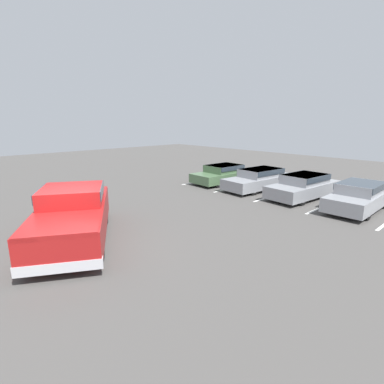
% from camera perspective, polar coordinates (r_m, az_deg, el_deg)
% --- Properties ---
extents(ground_plane, '(60.00, 60.00, 0.00)m').
position_cam_1_polar(ground_plane, '(10.43, -21.78, -9.82)').
color(ground_plane, '#4C4947').
extents(stall_stripe_a, '(0.12, 4.66, 0.01)m').
position_cam_1_polar(stall_stripe_a, '(20.36, 2.99, 2.32)').
color(stall_stripe_a, white).
rests_on(stall_stripe_a, ground_plane).
extents(stall_stripe_b, '(0.12, 4.66, 0.01)m').
position_cam_1_polar(stall_stripe_b, '(18.61, 9.03, 1.09)').
color(stall_stripe_b, white).
rests_on(stall_stripe_b, ground_plane).
extents(stall_stripe_c, '(0.12, 4.66, 0.01)m').
position_cam_1_polar(stall_stripe_c, '(17.11, 16.23, -0.38)').
color(stall_stripe_c, white).
rests_on(stall_stripe_c, ground_plane).
extents(stall_stripe_d, '(0.12, 4.66, 0.01)m').
position_cam_1_polar(stall_stripe_d, '(15.95, 24.63, -2.09)').
color(stall_stripe_d, white).
rests_on(stall_stripe_d, ground_plane).
extents(pickup_truck, '(5.82, 4.53, 1.80)m').
position_cam_1_polar(pickup_truck, '(10.64, -21.79, -4.14)').
color(pickup_truck, '#A51919').
rests_on(pickup_truck, ground_plane).
extents(parked_sedan_a, '(1.99, 4.28, 1.16)m').
position_cam_1_polar(parked_sedan_a, '(19.41, 5.95, 3.57)').
color(parked_sedan_a, '#4C6B47').
rests_on(parked_sedan_a, ground_plane).
extents(parked_sedan_b, '(2.11, 4.87, 1.21)m').
position_cam_1_polar(parked_sedan_b, '(17.96, 12.82, 2.56)').
color(parked_sedan_b, gray).
rests_on(parked_sedan_b, ground_plane).
extents(parked_sedan_c, '(2.09, 4.57, 1.24)m').
position_cam_1_polar(parked_sedan_c, '(16.58, 20.50, 1.18)').
color(parked_sedan_c, gray).
rests_on(parked_sedan_c, ground_plane).
extents(parked_sedan_d, '(1.78, 4.29, 1.25)m').
position_cam_1_polar(parked_sedan_d, '(15.38, 29.24, -0.58)').
color(parked_sedan_d, gray).
rests_on(parked_sedan_d, ground_plane).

